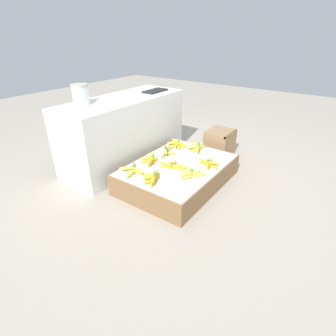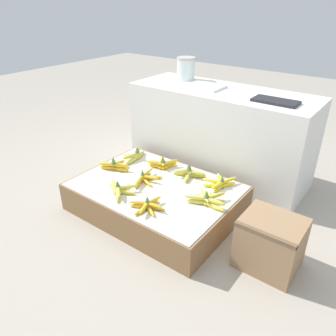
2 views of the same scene
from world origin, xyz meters
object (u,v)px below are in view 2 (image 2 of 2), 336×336
at_px(wooden_crate, 270,243).
at_px(banana_bunch_middle_left, 115,165).
at_px(banana_bunch_middle_midleft, 145,178).
at_px(banana_bunch_back_midleft, 163,163).
at_px(banana_bunch_back_right, 220,183).
at_px(glass_jar, 186,68).
at_px(foam_tray_white, 205,86).
at_px(banana_bunch_front_midleft, 120,189).
at_px(banana_bunch_back_midright, 189,173).
at_px(banana_bunch_middle_right, 207,199).
at_px(banana_bunch_back_left, 135,155).
at_px(banana_bunch_front_midright, 148,206).

relative_size(wooden_crate, banana_bunch_middle_left, 1.43).
relative_size(banana_bunch_middle_left, banana_bunch_middle_midleft, 0.83).
distance_m(banana_bunch_back_midleft, banana_bunch_back_right, 0.47).
bearing_deg(glass_jar, banana_bunch_back_right, -40.48).
bearing_deg(foam_tray_white, banana_bunch_front_midleft, -93.31).
relative_size(banana_bunch_back_midright, banana_bunch_back_right, 1.01).
height_order(wooden_crate, banana_bunch_middle_left, banana_bunch_middle_left).
bearing_deg(banana_bunch_middle_right, wooden_crate, -7.30).
distance_m(wooden_crate, banana_bunch_front_midleft, 0.95).
xyz_separation_m(banana_bunch_middle_midleft, banana_bunch_back_left, (-0.28, 0.21, 0.01)).
xyz_separation_m(banana_bunch_front_midleft, banana_bunch_back_midleft, (0.00, 0.44, 0.01)).
distance_m(banana_bunch_back_right, glass_jar, 1.06).
bearing_deg(foam_tray_white, banana_bunch_back_midleft, -95.89).
xyz_separation_m(banana_bunch_back_left, banana_bunch_back_midleft, (0.26, 0.02, 0.00)).
xyz_separation_m(wooden_crate, banana_bunch_middle_left, (-1.19, 0.04, 0.08)).
bearing_deg(banana_bunch_front_midleft, banana_bunch_middle_left, 140.39).
relative_size(banana_bunch_back_left, banana_bunch_back_midright, 1.09).
distance_m(wooden_crate, banana_bunch_middle_midleft, 0.91).
relative_size(banana_bunch_middle_right, banana_bunch_back_right, 1.12).
bearing_deg(banana_bunch_front_midright, glass_jar, 113.83).
xyz_separation_m(wooden_crate, foam_tray_white, (-0.88, 0.74, 0.56)).
bearing_deg(glass_jar, banana_bunch_back_midleft, -69.84).
height_order(glass_jar, foam_tray_white, glass_jar).
height_order(banana_bunch_middle_left, foam_tray_white, foam_tray_white).
xyz_separation_m(wooden_crate, banana_bunch_front_midright, (-0.68, -0.21, 0.07)).
distance_m(banana_bunch_middle_midleft, banana_bunch_back_right, 0.50).
relative_size(banana_bunch_front_midright, banana_bunch_back_right, 0.93).
xyz_separation_m(banana_bunch_back_midleft, foam_tray_white, (0.05, 0.47, 0.48)).
bearing_deg(banana_bunch_middle_midleft, banana_bunch_front_midright, -47.06).
height_order(wooden_crate, banana_bunch_back_right, wooden_crate).
distance_m(banana_bunch_back_midleft, foam_tray_white, 0.67).
bearing_deg(banana_bunch_front_midright, banana_bunch_back_right, 66.26).
distance_m(banana_bunch_middle_right, banana_bunch_back_right, 0.23).
height_order(banana_bunch_back_midright, foam_tray_white, foam_tray_white).
distance_m(banana_bunch_back_left, foam_tray_white, 0.75).
xyz_separation_m(banana_bunch_middle_midleft, foam_tray_white, (0.02, 0.70, 0.48)).
bearing_deg(banana_bunch_middle_midleft, banana_bunch_back_midright, 46.46).
xyz_separation_m(banana_bunch_front_midleft, banana_bunch_middle_midleft, (0.03, 0.21, -0.00)).
distance_m(banana_bunch_front_midleft, banana_bunch_front_midright, 0.26).
distance_m(wooden_crate, banana_bunch_back_right, 0.55).
bearing_deg(banana_bunch_middle_left, banana_bunch_back_midright, 23.95).
relative_size(banana_bunch_back_left, glass_jar, 1.45).
bearing_deg(banana_bunch_back_midleft, banana_bunch_middle_midleft, -83.12).
bearing_deg(banana_bunch_middle_midleft, banana_bunch_back_midleft, 96.88).
relative_size(banana_bunch_middle_midleft, banana_bunch_back_left, 1.02).
relative_size(wooden_crate, banana_bunch_middle_right, 1.20).
bearing_deg(wooden_crate, banana_bunch_back_midleft, 164.06).
bearing_deg(glass_jar, banana_bunch_middle_midleft, -73.36).
height_order(banana_bunch_middle_left, banana_bunch_back_midleft, banana_bunch_middle_left).
height_order(banana_bunch_back_left, banana_bunch_back_midright, banana_bunch_back_left).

